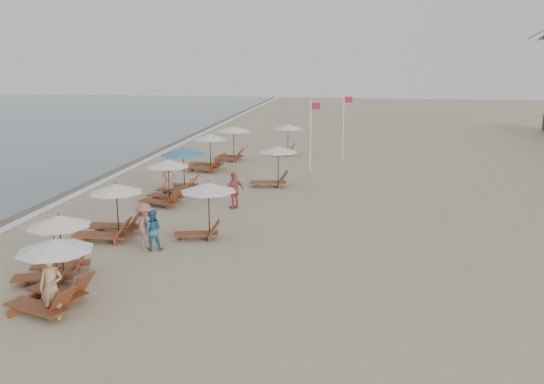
% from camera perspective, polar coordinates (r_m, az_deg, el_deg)
% --- Properties ---
extents(ground, '(160.00, 160.00, 0.00)m').
position_cam_1_polar(ground, '(18.40, -2.22, -8.92)').
color(ground, tan).
rests_on(ground, ground).
extents(wet_sand_band, '(3.20, 140.00, 0.01)m').
position_cam_1_polar(wet_sand_band, '(31.82, -21.09, -0.07)').
color(wet_sand_band, '#6B5E4C').
rests_on(wet_sand_band, ground).
extents(foam_line, '(0.50, 140.00, 0.02)m').
position_cam_1_polar(foam_line, '(31.19, -19.02, -0.15)').
color(foam_line, white).
rests_on(foam_line, ground).
extents(lounger_station_0, '(2.55, 2.33, 2.09)m').
position_cam_1_polar(lounger_station_0, '(17.34, -21.52, -7.72)').
color(lounger_station_0, brown).
rests_on(lounger_station_0, ground).
extents(lounger_station_1, '(2.45, 2.33, 2.13)m').
position_cam_1_polar(lounger_station_1, '(19.53, -21.08, -5.32)').
color(lounger_station_1, brown).
rests_on(lounger_station_1, ground).
extents(lounger_station_2, '(2.67, 2.11, 2.21)m').
position_cam_1_polar(lounger_station_2, '(23.12, -15.99, -2.14)').
color(lounger_station_2, brown).
rests_on(lounger_station_2, ground).
extents(lounger_station_3, '(2.47, 2.29, 2.21)m').
position_cam_1_polar(lounger_station_3, '(27.71, -10.82, 0.93)').
color(lounger_station_3, brown).
rests_on(lounger_station_3, ground).
extents(lounger_station_4, '(2.60, 2.42, 2.33)m').
position_cam_1_polar(lounger_station_4, '(30.05, -9.22, 2.41)').
color(lounger_station_4, brown).
rests_on(lounger_station_4, ground).
extents(lounger_station_5, '(2.73, 2.33, 2.30)m').
position_cam_1_polar(lounger_station_5, '(35.57, -6.68, 3.83)').
color(lounger_station_5, brown).
rests_on(lounger_station_5, ground).
extents(lounger_station_6, '(2.52, 2.45, 2.36)m').
position_cam_1_polar(lounger_station_6, '(38.73, -4.12, 5.17)').
color(lounger_station_6, brown).
rests_on(lounger_station_6, ground).
extents(inland_station_0, '(2.53, 2.24, 2.22)m').
position_cam_1_polar(inland_station_0, '(22.22, -6.86, -0.95)').
color(inland_station_0, brown).
rests_on(inland_station_0, ground).
extents(inland_station_1, '(2.74, 2.24, 2.22)m').
position_cam_1_polar(inland_station_1, '(30.92, 0.18, 3.05)').
color(inland_station_1, brown).
rests_on(inland_station_1, ground).
extents(inland_station_2, '(2.67, 2.24, 2.22)m').
position_cam_1_polar(inland_station_2, '(40.82, 1.31, 5.69)').
color(inland_station_2, brown).
rests_on(inland_station_2, ground).
extents(beachgoer_near, '(0.69, 0.47, 1.85)m').
position_cam_1_polar(beachgoer_near, '(16.70, -21.37, -8.90)').
color(beachgoer_near, tan).
rests_on(beachgoer_near, ground).
extents(beachgoer_mid_a, '(0.88, 0.76, 1.56)m').
position_cam_1_polar(beachgoer_mid_a, '(21.35, -11.99, -3.76)').
color(beachgoer_mid_a, '#2D6489').
rests_on(beachgoer_mid_a, ground).
extents(beachgoer_mid_b, '(0.94, 1.29, 1.80)m').
position_cam_1_polar(beachgoer_mid_b, '(21.39, -12.68, -3.43)').
color(beachgoer_mid_b, '#8D6148').
rests_on(beachgoer_mid_b, ground).
extents(beachgoer_far_a, '(0.98, 1.05, 1.74)m').
position_cam_1_polar(beachgoer_far_a, '(26.54, -3.81, 0.15)').
color(beachgoer_far_a, '#B04D46').
rests_on(beachgoer_far_a, ground).
extents(beachgoer_far_b, '(0.94, 0.88, 1.62)m').
position_cam_1_polar(beachgoer_far_b, '(30.05, -10.43, 1.43)').
color(beachgoer_far_b, tan).
rests_on(beachgoer_far_b, ground).
extents(flag_pole_near, '(0.60, 0.08, 4.47)m').
position_cam_1_polar(flag_pole_near, '(34.64, 3.97, 6.04)').
color(flag_pole_near, silver).
rests_on(flag_pole_near, ground).
extents(flag_pole_far, '(0.59, 0.08, 4.60)m').
position_cam_1_polar(flag_pole_far, '(38.15, 7.25, 6.77)').
color(flag_pole_far, silver).
rests_on(flag_pole_far, ground).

